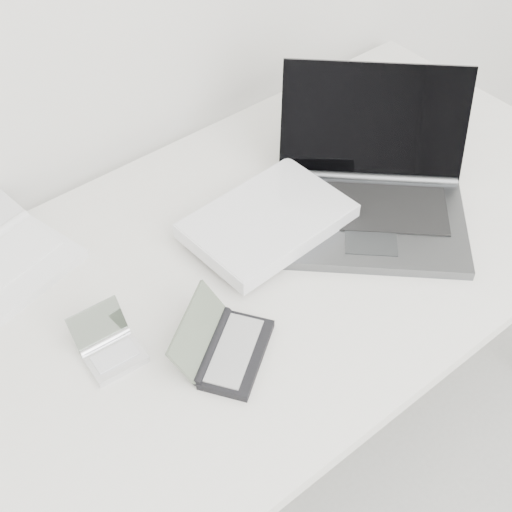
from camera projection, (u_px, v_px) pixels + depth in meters
desk at (255, 275)px, 1.40m from camera, size 1.60×0.80×0.73m
laptop_large at (330, 204)px, 1.41m from camera, size 0.61×0.51×0.25m
pda_silver at (110, 348)px, 1.20m from camera, size 0.10×0.12×0.07m
palmtop_charcoal at (226, 348)px, 1.20m from camera, size 0.21×0.20×0.08m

